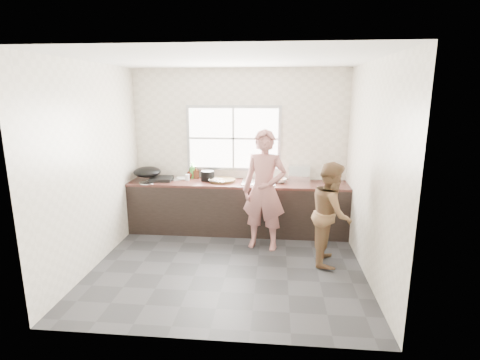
# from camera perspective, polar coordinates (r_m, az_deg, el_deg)

# --- Properties ---
(floor) EXTENTS (3.60, 3.20, 0.01)m
(floor) POSITION_cam_1_polar(r_m,az_deg,el_deg) (5.27, -1.80, -12.87)
(floor) COLOR #2A2A2D
(floor) RESTS_ON ground
(ceiling) EXTENTS (3.60, 3.20, 0.01)m
(ceiling) POSITION_cam_1_polar(r_m,az_deg,el_deg) (4.74, -2.05, 17.98)
(ceiling) COLOR silver
(ceiling) RESTS_ON wall_back
(wall_back) EXTENTS (3.60, 0.01, 2.70)m
(wall_back) POSITION_cam_1_polar(r_m,az_deg,el_deg) (6.40, -0.08, 4.60)
(wall_back) COLOR beige
(wall_back) RESTS_ON ground
(wall_left) EXTENTS (0.01, 3.20, 2.70)m
(wall_left) POSITION_cam_1_polar(r_m,az_deg,el_deg) (5.36, -21.44, 1.97)
(wall_left) COLOR beige
(wall_left) RESTS_ON ground
(wall_right) EXTENTS (0.01, 3.20, 2.70)m
(wall_right) POSITION_cam_1_polar(r_m,az_deg,el_deg) (4.93, 19.37, 1.23)
(wall_right) COLOR silver
(wall_right) RESTS_ON ground
(wall_front) EXTENTS (3.60, 0.01, 2.70)m
(wall_front) POSITION_cam_1_polar(r_m,az_deg,el_deg) (3.29, -5.47, -3.87)
(wall_front) COLOR beige
(wall_front) RESTS_ON ground
(cabinet) EXTENTS (3.60, 0.62, 0.82)m
(cabinet) POSITION_cam_1_polar(r_m,az_deg,el_deg) (6.30, -0.36, -4.31)
(cabinet) COLOR black
(cabinet) RESTS_ON floor
(countertop) EXTENTS (3.60, 0.64, 0.04)m
(countertop) POSITION_cam_1_polar(r_m,az_deg,el_deg) (6.19, -0.36, -0.52)
(countertop) COLOR #391C17
(countertop) RESTS_ON cabinet
(sink) EXTENTS (0.55, 0.45, 0.02)m
(sink) POSITION_cam_1_polar(r_m,az_deg,el_deg) (6.16, 2.88, -0.36)
(sink) COLOR silver
(sink) RESTS_ON countertop
(faucet) EXTENTS (0.02, 0.02, 0.30)m
(faucet) POSITION_cam_1_polar(r_m,az_deg,el_deg) (6.32, 2.98, 1.34)
(faucet) COLOR silver
(faucet) RESTS_ON countertop
(window_frame) EXTENTS (1.60, 0.05, 1.10)m
(window_frame) POSITION_cam_1_polar(r_m,az_deg,el_deg) (6.36, -1.00, 6.37)
(window_frame) COLOR #9EA0A5
(window_frame) RESTS_ON wall_back
(window_glazing) EXTENTS (1.50, 0.01, 1.00)m
(window_glazing) POSITION_cam_1_polar(r_m,az_deg,el_deg) (6.34, -1.02, 6.34)
(window_glazing) COLOR white
(window_glazing) RESTS_ON window_frame
(woman) EXTENTS (0.69, 0.53, 1.68)m
(woman) POSITION_cam_1_polar(r_m,az_deg,el_deg) (5.55, 3.72, -2.18)
(woman) COLOR #A56763
(woman) RESTS_ON floor
(person_side) EXTENTS (0.60, 0.74, 1.42)m
(person_side) POSITION_cam_1_polar(r_m,az_deg,el_deg) (5.25, 13.73, -4.96)
(person_side) COLOR brown
(person_side) RESTS_ON floor
(cutting_board) EXTENTS (0.54, 0.54, 0.04)m
(cutting_board) POSITION_cam_1_polar(r_m,az_deg,el_deg) (6.23, -2.69, -0.04)
(cutting_board) COLOR #342714
(cutting_board) RESTS_ON countertop
(cleaver) EXTENTS (0.19, 0.11, 0.01)m
(cleaver) POSITION_cam_1_polar(r_m,az_deg,el_deg) (6.08, -3.31, -0.17)
(cleaver) COLOR #B3B4BB
(cleaver) RESTS_ON cutting_board
(bowl_mince) EXTENTS (0.25, 0.25, 0.05)m
(bowl_mince) POSITION_cam_1_polar(r_m,az_deg,el_deg) (6.18, -3.79, -0.10)
(bowl_mince) COLOR silver
(bowl_mince) RESTS_ON countertop
(bowl_crabs) EXTENTS (0.23, 0.23, 0.06)m
(bowl_crabs) POSITION_cam_1_polar(r_m,az_deg,el_deg) (6.18, 6.07, -0.14)
(bowl_crabs) COLOR silver
(bowl_crabs) RESTS_ON countertop
(bowl_held) EXTENTS (0.22, 0.22, 0.06)m
(bowl_held) POSITION_cam_1_polar(r_m,az_deg,el_deg) (6.09, 4.06, -0.28)
(bowl_held) COLOR silver
(bowl_held) RESTS_ON countertop
(black_pot) EXTENTS (0.24, 0.24, 0.16)m
(black_pot) POSITION_cam_1_polar(r_m,az_deg,el_deg) (6.32, -4.95, 0.66)
(black_pot) COLOR black
(black_pot) RESTS_ON countertop
(plate_food) EXTENTS (0.28, 0.28, 0.02)m
(plate_food) POSITION_cam_1_polar(r_m,az_deg,el_deg) (6.53, -8.68, 0.32)
(plate_food) COLOR silver
(plate_food) RESTS_ON countertop
(bottle_green) EXTENTS (0.13, 0.13, 0.27)m
(bottle_green) POSITION_cam_1_polar(r_m,az_deg,el_deg) (6.50, -7.31, 1.46)
(bottle_green) COLOR #347E29
(bottle_green) RESTS_ON countertop
(bottle_brown_tall) EXTENTS (0.10, 0.11, 0.19)m
(bottle_brown_tall) POSITION_cam_1_polar(r_m,az_deg,el_deg) (6.50, -6.71, 1.11)
(bottle_brown_tall) COLOR #462111
(bottle_brown_tall) RESTS_ON countertop
(bottle_brown_short) EXTENTS (0.14, 0.14, 0.16)m
(bottle_brown_short) POSITION_cam_1_polar(r_m,az_deg,el_deg) (6.52, -7.60, 1.00)
(bottle_brown_short) COLOR #461B11
(bottle_brown_short) RESTS_ON countertop
(glass_jar) EXTENTS (0.09, 0.09, 0.10)m
(glass_jar) POSITION_cam_1_polar(r_m,az_deg,el_deg) (6.36, -8.03, 0.40)
(glass_jar) COLOR silver
(glass_jar) RESTS_ON countertop
(burner) EXTENTS (0.38, 0.38, 0.05)m
(burner) POSITION_cam_1_polar(r_m,az_deg,el_deg) (6.44, -11.87, 0.18)
(burner) COLOR black
(burner) RESTS_ON countertop
(wok) EXTENTS (0.49, 0.49, 0.17)m
(wok) POSITION_cam_1_polar(r_m,az_deg,el_deg) (6.46, -13.96, 1.19)
(wok) COLOR black
(wok) RESTS_ON burner
(dish_rack) EXTENTS (0.37, 0.27, 0.26)m
(dish_rack) POSITION_cam_1_polar(r_m,az_deg,el_deg) (6.36, 9.03, 1.10)
(dish_rack) COLOR silver
(dish_rack) RESTS_ON countertop
(pot_lid_left) EXTENTS (0.32, 0.32, 0.01)m
(pot_lid_left) POSITION_cam_1_polar(r_m,az_deg,el_deg) (6.30, -14.04, -0.42)
(pot_lid_left) COLOR silver
(pot_lid_left) RESTS_ON countertop
(pot_lid_right) EXTENTS (0.25, 0.25, 0.01)m
(pot_lid_right) POSITION_cam_1_polar(r_m,az_deg,el_deg) (6.46, -9.77, 0.12)
(pot_lid_right) COLOR silver
(pot_lid_right) RESTS_ON countertop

